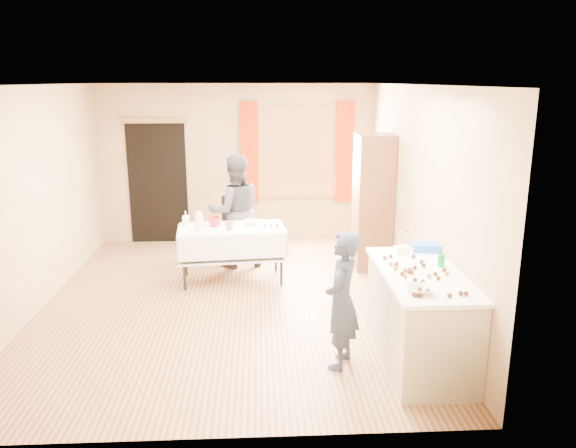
{
  "coord_description": "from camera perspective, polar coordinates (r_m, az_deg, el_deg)",
  "views": [
    {
      "loc": [
        0.37,
        -6.51,
        2.66
      ],
      "look_at": [
        0.71,
        0.0,
        0.98
      ],
      "focal_mm": 35.0,
      "sensor_mm": 36.0,
      "label": 1
    }
  ],
  "objects": [
    {
      "name": "foam_block",
      "position": [
        5.92,
        11.49,
        -2.59
      ],
      "size": [
        0.17,
        0.13,
        0.08
      ],
      "primitive_type": "cube",
      "rotation": [
        0.0,
        0.0,
        0.22
      ],
      "color": "white",
      "rests_on": "counter"
    },
    {
      "name": "chair",
      "position": [
        8.66,
        -5.65,
        -1.55
      ],
      "size": [
        0.44,
        0.44,
        0.93
      ],
      "rotation": [
        0.0,
        0.0,
        -0.18
      ],
      "color": "black",
      "rests_on": "floor"
    },
    {
      "name": "pastry_tray",
      "position": [
        7.42,
        -1.72,
        -0.35
      ],
      "size": [
        0.33,
        0.29,
        0.02
      ],
      "primitive_type": "cube",
      "rotation": [
        0.0,
        0.0,
        0.37
      ],
      "color": "white",
      "rests_on": "party_table"
    },
    {
      "name": "party_table",
      "position": [
        7.6,
        -5.71,
        -2.52
      ],
      "size": [
        1.49,
        0.86,
        0.75
      ],
      "rotation": [
        0.0,
        0.0,
        0.09
      ],
      "color": "black",
      "rests_on": "floor"
    },
    {
      "name": "wall_left",
      "position": [
        7.15,
        -24.54,
        2.21
      ],
      "size": [
        0.02,
        5.5,
        2.6
      ],
      "primitive_type": "cube",
      "color": "tan",
      "rests_on": "floor"
    },
    {
      "name": "wall_right",
      "position": [
        6.91,
        12.94,
        2.78
      ],
      "size": [
        0.02,
        5.5,
        2.6
      ],
      "primitive_type": "cube",
      "color": "tan",
      "rests_on": "floor"
    },
    {
      "name": "woman",
      "position": [
        8.13,
        -5.38,
        1.3
      ],
      "size": [
        1.05,
        0.95,
        1.63
      ],
      "primitive_type": "imported",
      "rotation": [
        0.0,
        0.0,
        3.36
      ],
      "color": "black",
      "rests_on": "floor"
    },
    {
      "name": "window_frame",
      "position": [
        9.32,
        0.9,
        7.33
      ],
      "size": [
        1.32,
        0.06,
        1.52
      ],
      "primitive_type": "cube",
      "color": "olive",
      "rests_on": "wall_back"
    },
    {
      "name": "bottle",
      "position": [
        7.67,
        -10.35,
        0.57
      ],
      "size": [
        0.09,
        0.09,
        0.19
      ],
      "primitive_type": "imported",
      "rotation": [
        0.0,
        0.0,
        0.02
      ],
      "color": "white",
      "rests_on": "party_table"
    },
    {
      "name": "cake_balls",
      "position": [
        5.28,
        13.04,
        -5.01
      ],
      "size": [
        0.52,
        1.12,
        0.04
      ],
      "color": "#3F2314",
      "rests_on": "counter"
    },
    {
      "name": "curtain_right",
      "position": [
        9.36,
        5.72,
        7.29
      ],
      "size": [
        0.28,
        0.06,
        1.65
      ],
      "primitive_type": "cube",
      "color": "#AA2D08",
      "rests_on": "wall_back"
    },
    {
      "name": "blue_basket",
      "position": [
        6.07,
        13.89,
        -2.3
      ],
      "size": [
        0.32,
        0.24,
        0.08
      ],
      "primitive_type": "cube",
      "rotation": [
        0.0,
        0.0,
        -0.12
      ],
      "color": "blue",
      "rests_on": "counter"
    },
    {
      "name": "window_pane",
      "position": [
        9.31,
        0.9,
        7.32
      ],
      "size": [
        1.2,
        0.02,
        1.4
      ],
      "primitive_type": "cube",
      "color": "white",
      "rests_on": "wall_back"
    },
    {
      "name": "doorway",
      "position": [
        9.54,
        -13.08,
        4.08
      ],
      "size": [
        0.95,
        0.04,
        2.0
      ],
      "primitive_type": "cube",
      "color": "black",
      "rests_on": "floor"
    },
    {
      "name": "door_lintel",
      "position": [
        9.38,
        -13.47,
        10.18
      ],
      "size": [
        1.05,
        0.06,
        0.08
      ],
      "primitive_type": "cube",
      "color": "olive",
      "rests_on": "wall_back"
    },
    {
      "name": "cup_rainbow",
      "position": [
        7.36,
        -5.97,
        -0.21
      ],
      "size": [
        0.12,
        0.12,
        0.1
      ],
      "primitive_type": "imported",
      "rotation": [
        0.0,
        0.0,
        0.06
      ],
      "color": "red",
      "rests_on": "party_table"
    },
    {
      "name": "mixing_bowl",
      "position": [
        4.89,
        13.26,
        -6.52
      ],
      "size": [
        0.29,
        0.29,
        0.06
      ],
      "primitive_type": "imported",
      "rotation": [
        0.0,
        0.0,
        0.14
      ],
      "color": "white",
      "rests_on": "counter"
    },
    {
      "name": "ceiling",
      "position": [
        6.52,
        -6.45,
        13.96
      ],
      "size": [
        4.5,
        5.5,
        0.02
      ],
      "primitive_type": "cube",
      "color": "white",
      "rests_on": "floor"
    },
    {
      "name": "girl",
      "position": [
        5.3,
        5.49,
        -7.73
      ],
      "size": [
        0.7,
        0.65,
        1.32
      ],
      "primitive_type": "imported",
      "rotation": [
        0.0,
        0.0,
        -1.96
      ],
      "color": "#232F49",
      "rests_on": "floor"
    },
    {
      "name": "curtain_left",
      "position": [
        9.25,
        -3.95,
        7.25
      ],
      "size": [
        0.28,
        0.06,
        1.65
      ],
      "primitive_type": "cube",
      "color": "#AA2D08",
      "rests_on": "wall_back"
    },
    {
      "name": "wall_back",
      "position": [
        9.38,
        -5.27,
        6.08
      ],
      "size": [
        4.5,
        0.02,
        2.6
      ],
      "primitive_type": "cube",
      "color": "tan",
      "rests_on": "floor"
    },
    {
      "name": "counter",
      "position": [
        5.59,
        13.22,
        -9.17
      ],
      "size": [
        0.77,
        1.62,
        0.91
      ],
      "color": "beige",
      "rests_on": "floor"
    },
    {
      "name": "wall_front",
      "position": [
        4.01,
        -8.15,
        -5.48
      ],
      "size": [
        4.5,
        0.02,
        2.6
      ],
      "primitive_type": "cube",
      "color": "tan",
      "rests_on": "floor"
    },
    {
      "name": "floor",
      "position": [
        7.05,
        -5.84,
        -7.86
      ],
      "size": [
        4.5,
        5.5,
        0.02
      ],
      "primitive_type": "cube",
      "color": "#9E7047",
      "rests_on": "ground"
    },
    {
      "name": "small_bowl",
      "position": [
        7.64,
        -3.73,
        0.21
      ],
      "size": [
        0.33,
        0.33,
        0.06
      ],
      "primitive_type": "imported",
      "rotation": [
        0.0,
        0.0,
        0.42
      ],
      "color": "white",
      "rests_on": "party_table"
    },
    {
      "name": "cup_red",
      "position": [
        7.57,
        -7.45,
        0.24
      ],
      "size": [
        0.28,
        0.28,
        0.13
      ],
      "primitive_type": "imported",
      "rotation": [
        0.0,
        0.0,
        0.42
      ],
      "color": "#B01E2C",
      "rests_on": "party_table"
    },
    {
      "name": "pitcher",
      "position": [
        7.39,
        -9.01,
        0.21
      ],
      "size": [
        0.13,
        0.13,
        0.22
      ],
      "primitive_type": "cylinder",
      "rotation": [
        0.0,
        0.0,
        0.23
      ],
      "color": "silver",
      "rests_on": "party_table"
    },
    {
      "name": "soda_can",
      "position": [
        5.59,
        15.3,
        -3.6
      ],
      "size": [
        0.09,
        0.09,
        0.12
      ],
      "primitive_type": "cylinder",
      "rotation": [
        0.0,
        0.0,
        -0.38
      ],
      "color": "#068325",
      "rests_on": "counter"
    },
    {
      "name": "cabinet",
      "position": [
        8.1,
        8.61,
        2.21
      ],
      "size": [
        0.5,
        0.6,
        1.92
      ],
      "primitive_type": "cube",
      "color": "brown",
      "rests_on": "floor"
    }
  ]
}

